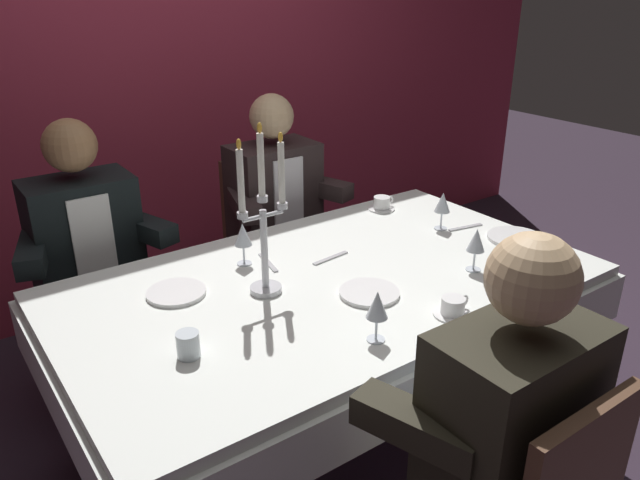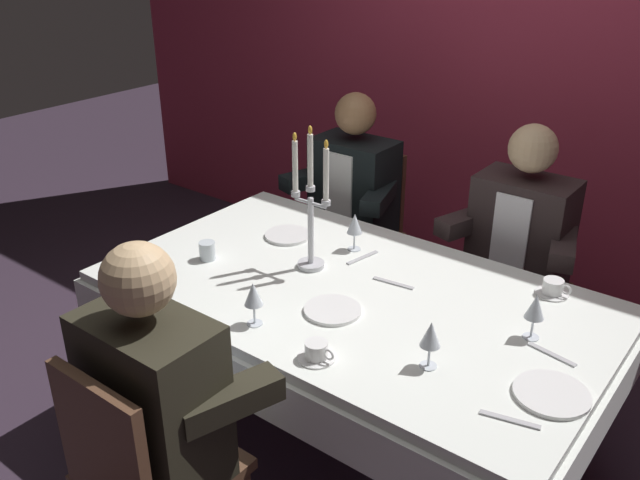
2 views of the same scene
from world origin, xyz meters
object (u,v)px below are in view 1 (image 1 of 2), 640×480
at_px(candelabra, 263,227).
at_px(seated_diner_0, 85,239).
at_px(dining_table, 330,307).
at_px(water_tumbler_0, 188,345).
at_px(wine_glass_0, 243,236).
at_px(dinner_plate_0, 176,292).
at_px(wine_glass_1, 377,306).
at_px(coffee_cup_0, 382,204).
at_px(coffee_cup_1, 453,307).
at_px(wine_glass_3, 476,241).
at_px(dinner_plate_2, 369,293).
at_px(seated_diner_2, 273,196).
at_px(dinner_plate_1, 515,238).
at_px(seated_diner_1, 512,425).
at_px(wine_glass_2, 443,203).

height_order(candelabra, seated_diner_0, candelabra).
xyz_separation_m(dining_table, water_tumbler_0, (-0.62, -0.16, 0.16)).
bearing_deg(wine_glass_0, dinner_plate_0, -166.26).
xyz_separation_m(wine_glass_1, coffee_cup_0, (0.75, 0.83, -0.09)).
height_order(candelabra, coffee_cup_0, candelabra).
height_order(dinner_plate_0, coffee_cup_1, coffee_cup_1).
bearing_deg(wine_glass_3, dinner_plate_2, 169.88).
xyz_separation_m(coffee_cup_0, seated_diner_2, (-0.31, 0.46, -0.03)).
bearing_deg(wine_glass_0, water_tumbler_0, -133.91).
relative_size(dinner_plate_1, coffee_cup_1, 1.72).
relative_size(dinner_plate_2, coffee_cup_1, 1.57).
relative_size(dining_table, seated_diner_2, 1.56).
height_order(dining_table, wine_glass_0, wine_glass_0).
bearing_deg(wine_glass_0, seated_diner_1, -85.62).
xyz_separation_m(dining_table, wine_glass_2, (0.67, 0.10, 0.24)).
bearing_deg(dinner_plate_2, coffee_cup_1, -63.32).
relative_size(wine_glass_3, coffee_cup_0, 1.24).
bearing_deg(seated_diner_2, dinner_plate_2, -104.25).
relative_size(dinner_plate_1, seated_diner_1, 0.18).
xyz_separation_m(candelabra, dinner_plate_0, (-0.26, 0.16, -0.23)).
bearing_deg(seated_diner_0, wine_glass_3, -46.47).
bearing_deg(dinner_plate_0, seated_diner_0, 99.42).
bearing_deg(coffee_cup_1, seated_diner_0, 120.49).
relative_size(coffee_cup_0, seated_diner_1, 0.11).
bearing_deg(candelabra, dinner_plate_0, 148.02).
height_order(dinner_plate_2, coffee_cup_0, coffee_cup_0).
bearing_deg(seated_diner_2, wine_glass_2, -65.45).
bearing_deg(dinner_plate_1, coffee_cup_1, -157.43).
distance_m(wine_glass_1, coffee_cup_0, 1.12).
xyz_separation_m(dinner_plate_2, seated_diner_1, (-0.14, -0.71, -0.01)).
bearing_deg(candelabra, seated_diner_2, 56.91).
xyz_separation_m(coffee_cup_1, seated_diner_0, (-0.78, 1.32, -0.03)).
bearing_deg(candelabra, water_tumbler_0, -151.39).
distance_m(dinner_plate_2, water_tumbler_0, 0.66).
relative_size(dinner_plate_0, wine_glass_1, 1.24).
bearing_deg(candelabra, wine_glass_1, -76.44).
bearing_deg(wine_glass_2, candelabra, -176.69).
xyz_separation_m(dinner_plate_0, wine_glass_3, (0.97, -0.46, 0.11)).
height_order(wine_glass_1, seated_diner_2, seated_diner_2).
bearing_deg(seated_diner_1, candelabra, 98.35).
bearing_deg(seated_diner_2, wine_glass_3, -81.75).
bearing_deg(wine_glass_3, wine_glass_2, 61.32).
distance_m(dinner_plate_1, wine_glass_1, 1.00).
distance_m(dinner_plate_0, wine_glass_3, 1.08).
height_order(wine_glass_2, coffee_cup_1, wine_glass_2).
relative_size(dinner_plate_0, wine_glass_3, 1.24).
height_order(candelabra, dinner_plate_2, candelabra).
bearing_deg(wine_glass_2, wine_glass_3, -118.68).
bearing_deg(candelabra, seated_diner_0, 113.92).
distance_m(wine_glass_2, seated_diner_0, 1.50).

